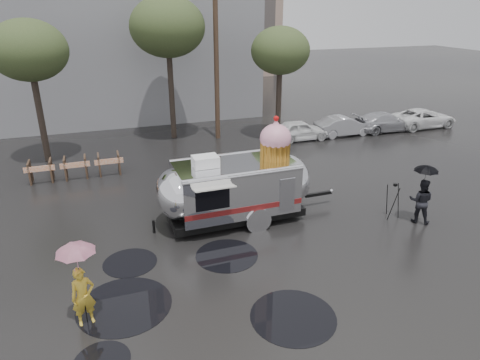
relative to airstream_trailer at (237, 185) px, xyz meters
name	(u,v)px	position (x,y,z in m)	size (l,w,h in m)	color
ground	(267,272)	(-0.25, -3.59, -1.38)	(120.00, 120.00, 0.00)	black
puddles	(187,293)	(-2.79, -3.84, -1.38)	(6.58, 5.93, 0.01)	black
grey_building	(89,20)	(-4.25, 20.41, 5.12)	(22.00, 12.00, 13.00)	slate
utility_pole	(216,60)	(2.25, 10.41, 3.24)	(1.60, 0.28, 9.00)	#473323
tree_left	(29,51)	(-7.25, 9.41, 4.10)	(3.64, 3.64, 6.95)	#382D26
tree_mid	(167,27)	(-0.25, 11.41, 4.96)	(4.20, 4.20, 8.03)	#382D26
tree_right	(280,51)	(5.75, 9.41, 3.67)	(3.36, 3.36, 6.42)	#382D26
barricade_row	(76,167)	(-5.80, 6.38, -0.86)	(4.30, 0.80, 1.00)	#473323
parked_cars	(369,122)	(11.53, 8.41, -0.66)	(13.20, 1.90, 1.50)	silver
airstream_trailer	(237,185)	(0.00, 0.00, 0.00)	(7.33, 2.85, 3.95)	silver
person_left	(83,297)	(-5.46, -4.16, -0.58)	(0.58, 0.39, 1.61)	gold
umbrella_pink	(77,257)	(-5.46, -4.16, 0.56)	(1.17, 1.17, 2.35)	pink
person_right	(421,201)	(6.32, -2.41, -0.53)	(0.82, 0.46, 1.71)	black
umbrella_black	(426,174)	(6.32, -2.41, 0.53)	(1.06, 1.06, 2.27)	black
tripod	(393,198)	(5.60, -1.77, -0.57)	(0.52, 0.58, 1.40)	black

